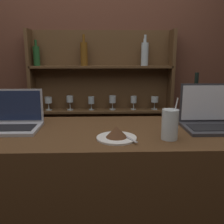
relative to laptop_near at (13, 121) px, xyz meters
name	(u,v)px	position (x,y,z in m)	size (l,w,h in m)	color
bar_counter	(88,212)	(0.42, -0.06, -0.57)	(2.19, 0.65, 1.04)	#4C3019
back_wall	(93,67)	(0.42, 1.08, 0.26)	(7.00, 0.06, 2.70)	brown
back_shelf	(102,113)	(0.51, 1.00, -0.20)	(1.36, 0.18, 1.69)	brown
laptop_near	(13,121)	(0.00, 0.00, 0.00)	(0.31, 0.25, 0.22)	#ADADB2
laptop_far	(210,119)	(1.15, -0.03, 0.01)	(0.32, 0.25, 0.25)	#333338
cake_plate	(117,134)	(0.59, -0.21, -0.02)	(0.21, 0.21, 0.07)	silver
water_glass	(170,124)	(0.86, -0.22, 0.03)	(0.08, 0.08, 0.21)	silver
wine_bottle_dark	(195,102)	(1.12, 0.17, 0.07)	(0.07, 0.07, 0.31)	black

